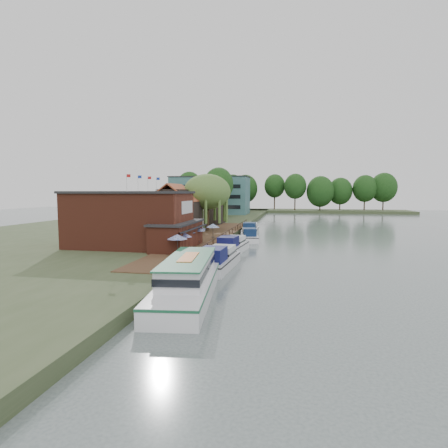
# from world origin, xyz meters

# --- Properties ---
(ground) EXTENTS (260.00, 260.00, 0.00)m
(ground) POSITION_xyz_m (0.00, 0.00, 0.00)
(ground) COLOR #4A5655
(ground) RESTS_ON ground
(land_bank) EXTENTS (50.00, 140.00, 1.00)m
(land_bank) POSITION_xyz_m (-30.00, 35.00, 0.50)
(land_bank) COLOR #384728
(land_bank) RESTS_ON ground
(quay_deck) EXTENTS (6.00, 50.00, 0.10)m
(quay_deck) POSITION_xyz_m (-8.00, 10.00, 1.05)
(quay_deck) COLOR #47301E
(quay_deck) RESTS_ON land_bank
(quay_rail) EXTENTS (0.20, 49.00, 1.00)m
(quay_rail) POSITION_xyz_m (-5.30, 10.50, 1.50)
(quay_rail) COLOR black
(quay_rail) RESTS_ON land_bank
(pub) EXTENTS (20.00, 11.00, 7.30)m
(pub) POSITION_xyz_m (-14.00, -1.00, 4.65)
(pub) COLOR maroon
(pub) RESTS_ON land_bank
(hotel_block) EXTENTS (25.40, 12.40, 12.30)m
(hotel_block) POSITION_xyz_m (-22.00, 70.00, 7.15)
(hotel_block) COLOR #38666B
(hotel_block) RESTS_ON land_bank
(cottage_a) EXTENTS (8.60, 7.60, 8.50)m
(cottage_a) POSITION_xyz_m (-15.00, 14.00, 5.25)
(cottage_a) COLOR black
(cottage_a) RESTS_ON land_bank
(cottage_b) EXTENTS (9.60, 8.60, 8.50)m
(cottage_b) POSITION_xyz_m (-18.00, 24.00, 5.25)
(cottage_b) COLOR beige
(cottage_b) RESTS_ON land_bank
(cottage_c) EXTENTS (7.60, 7.60, 8.50)m
(cottage_c) POSITION_xyz_m (-14.00, 33.00, 5.25)
(cottage_c) COLOR black
(cottage_c) RESTS_ON land_bank
(willow) EXTENTS (8.60, 8.60, 10.43)m
(willow) POSITION_xyz_m (-10.50, 19.00, 6.21)
(willow) COLOR #476B2D
(willow) RESTS_ON land_bank
(umbrella_0) EXTENTS (2.32, 2.32, 2.38)m
(umbrella_0) POSITION_xyz_m (-7.69, -6.30, 2.29)
(umbrella_0) COLOR navy
(umbrella_0) RESTS_ON quay_deck
(umbrella_1) EXTENTS (1.95, 1.95, 2.38)m
(umbrella_1) POSITION_xyz_m (-7.55, -4.36, 2.29)
(umbrella_1) COLOR navy
(umbrella_1) RESTS_ON quay_deck
(umbrella_2) EXTENTS (2.15, 2.15, 2.38)m
(umbrella_2) POSITION_xyz_m (-8.30, -0.39, 2.29)
(umbrella_2) COLOR navy
(umbrella_2) RESTS_ON quay_deck
(umbrella_3) EXTENTS (2.14, 2.14, 2.38)m
(umbrella_3) POSITION_xyz_m (-7.68, 2.14, 2.29)
(umbrella_3) COLOR navy
(umbrella_3) RESTS_ON quay_deck
(umbrella_4) EXTENTS (2.02, 2.02, 2.38)m
(umbrella_4) POSITION_xyz_m (-8.06, 4.19, 2.29)
(umbrella_4) COLOR navy
(umbrella_4) RESTS_ON quay_deck
(umbrella_5) EXTENTS (2.03, 2.03, 2.38)m
(umbrella_5) POSITION_xyz_m (-6.71, 7.14, 2.29)
(umbrella_5) COLOR navy
(umbrella_5) RESTS_ON quay_deck
(cruiser_0) EXTENTS (3.90, 10.66, 2.57)m
(cruiser_0) POSITION_xyz_m (-2.89, -7.21, 1.29)
(cruiser_0) COLOR silver
(cruiser_0) RESTS_ON ground
(cruiser_1) EXTENTS (4.15, 10.17, 2.40)m
(cruiser_1) POSITION_xyz_m (-3.13, 3.01, 1.20)
(cruiser_1) COLOR white
(cruiser_1) RESTS_ON ground
(cruiser_2) EXTENTS (4.58, 9.77, 2.26)m
(cruiser_2) POSITION_xyz_m (-2.27, 15.13, 1.13)
(cruiser_2) COLOR white
(cruiser_2) RESTS_ON ground
(cruiser_3) EXTENTS (3.53, 10.01, 2.40)m
(cruiser_3) POSITION_xyz_m (-3.15, 24.08, 1.20)
(cruiser_3) COLOR white
(cruiser_3) RESTS_ON ground
(tour_boat) EXTENTS (5.73, 14.57, 3.10)m
(tour_boat) POSITION_xyz_m (-3.10, -17.55, 1.55)
(tour_boat) COLOR silver
(tour_boat) RESTS_ON ground
(swan) EXTENTS (0.44, 0.44, 0.44)m
(swan) POSITION_xyz_m (-2.63, -9.60, 0.22)
(swan) COLOR white
(swan) RESTS_ON ground
(bank_tree_0) EXTENTS (7.26, 7.26, 13.24)m
(bank_tree_0) POSITION_xyz_m (-13.73, 43.44, 7.62)
(bank_tree_0) COLOR #143811
(bank_tree_0) RESTS_ON land_bank
(bank_tree_1) EXTENTS (6.28, 6.28, 10.93)m
(bank_tree_1) POSITION_xyz_m (-18.19, 49.23, 6.47)
(bank_tree_1) COLOR #143811
(bank_tree_1) RESTS_ON land_bank
(bank_tree_2) EXTENTS (8.53, 8.53, 14.29)m
(bank_tree_2) POSITION_xyz_m (-16.36, 56.80, 8.14)
(bank_tree_2) COLOR #143811
(bank_tree_2) RESTS_ON land_bank
(bank_tree_3) EXTENTS (8.75, 8.75, 12.63)m
(bank_tree_3) POSITION_xyz_m (-18.18, 77.77, 7.31)
(bank_tree_3) COLOR #143811
(bank_tree_3) RESTS_ON land_bank
(bank_tree_4) EXTENTS (7.99, 7.99, 13.37)m
(bank_tree_4) POSITION_xyz_m (-16.23, 86.27, 7.68)
(bank_tree_4) COLOR #143811
(bank_tree_4) RESTS_ON land_bank
(bank_tree_5) EXTENTS (8.53, 8.53, 14.05)m
(bank_tree_5) POSITION_xyz_m (-18.18, 92.29, 8.03)
(bank_tree_5) COLOR #143811
(bank_tree_5) RESTS_ON land_bank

